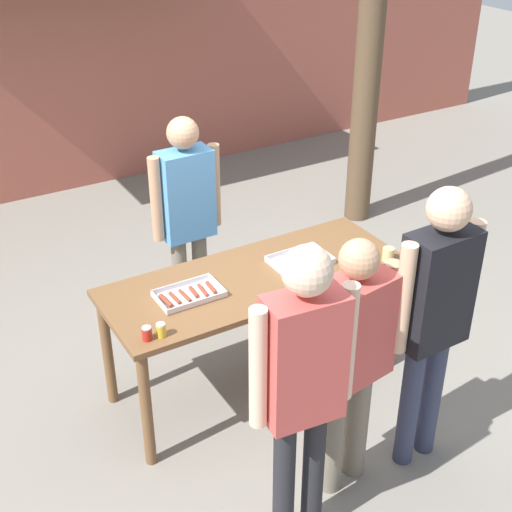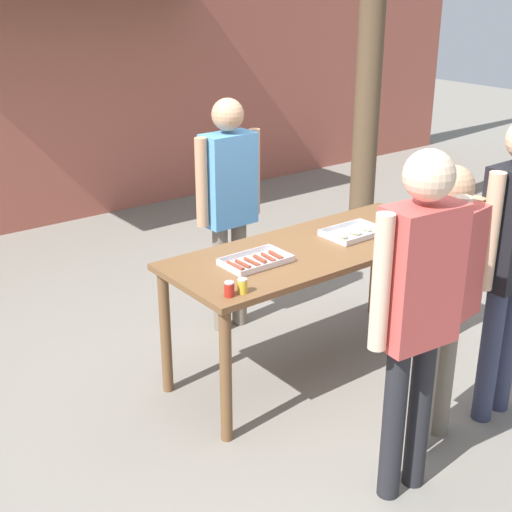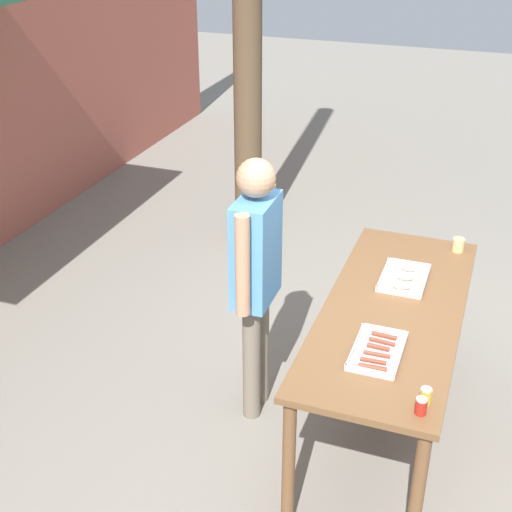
% 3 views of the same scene
% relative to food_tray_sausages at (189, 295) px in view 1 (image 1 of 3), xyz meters
% --- Properties ---
extents(ground_plane, '(24.00, 24.00, 0.00)m').
position_rel_food_tray_sausages_xyz_m(ground_plane, '(0.49, 0.00, -0.91)').
color(ground_plane, gray).
extents(serving_table, '(2.04, 0.80, 0.89)m').
position_rel_food_tray_sausages_xyz_m(serving_table, '(0.49, 0.00, -0.12)').
color(serving_table, brown).
rests_on(serving_table, ground).
extents(food_tray_sausages, '(0.41, 0.26, 0.04)m').
position_rel_food_tray_sausages_xyz_m(food_tray_sausages, '(0.00, 0.00, 0.00)').
color(food_tray_sausages, silver).
rests_on(food_tray_sausages, serving_table).
extents(food_tray_buns, '(0.40, 0.28, 0.05)m').
position_rel_food_tray_sausages_xyz_m(food_tray_buns, '(0.83, -0.00, 0.00)').
color(food_tray_buns, silver).
rests_on(food_tray_buns, serving_table).
extents(condiment_jar_mustard, '(0.06, 0.06, 0.09)m').
position_rel_food_tray_sausages_xyz_m(condiment_jar_mustard, '(-0.40, -0.28, 0.03)').
color(condiment_jar_mustard, '#B22319').
rests_on(condiment_jar_mustard, serving_table).
extents(condiment_jar_ketchup, '(0.06, 0.06, 0.09)m').
position_rel_food_tray_sausages_xyz_m(condiment_jar_ketchup, '(-0.32, -0.29, 0.03)').
color(condiment_jar_ketchup, gold).
rests_on(condiment_jar_ketchup, serving_table).
extents(beer_cup, '(0.08, 0.08, 0.09)m').
position_rel_food_tray_sausages_xyz_m(beer_cup, '(1.38, -0.27, 0.03)').
color(beer_cup, '#DBC67A').
rests_on(beer_cup, serving_table).
extents(person_server_behind_table, '(0.55, 0.23, 1.75)m').
position_rel_food_tray_sausages_xyz_m(person_server_behind_table, '(0.39, 0.83, 0.15)').
color(person_server_behind_table, '#756B5B').
rests_on(person_server_behind_table, ground).
extents(person_customer_holding_hotdog, '(0.56, 0.25, 1.84)m').
position_rel_food_tray_sausages_xyz_m(person_customer_holding_hotdog, '(0.02, -1.24, 0.21)').
color(person_customer_holding_hotdog, '#232328').
rests_on(person_customer_holding_hotdog, ground).
extents(person_customer_with_cup, '(0.58, 0.24, 1.84)m').
position_rel_food_tray_sausages_xyz_m(person_customer_with_cup, '(1.00, -1.10, 0.21)').
color(person_customer_with_cup, '#333851').
rests_on(person_customer_with_cup, ground).
extents(person_customer_waiting_in_line, '(0.64, 0.31, 1.65)m').
position_rel_food_tray_sausages_xyz_m(person_customer_waiting_in_line, '(0.48, -1.04, 0.07)').
color(person_customer_waiting_in_line, '#756B5B').
rests_on(person_customer_waiting_in_line, ground).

